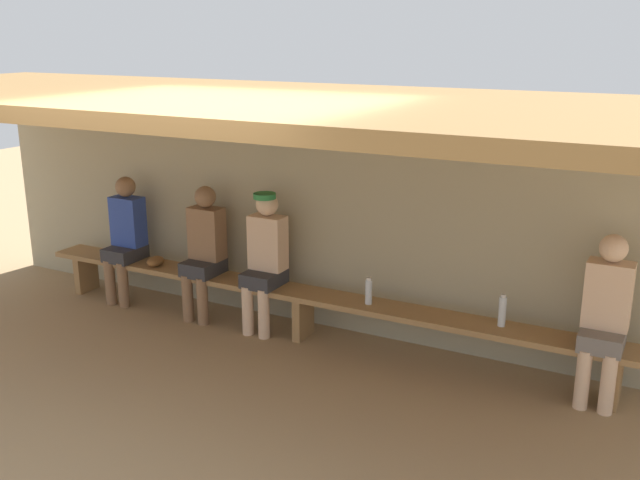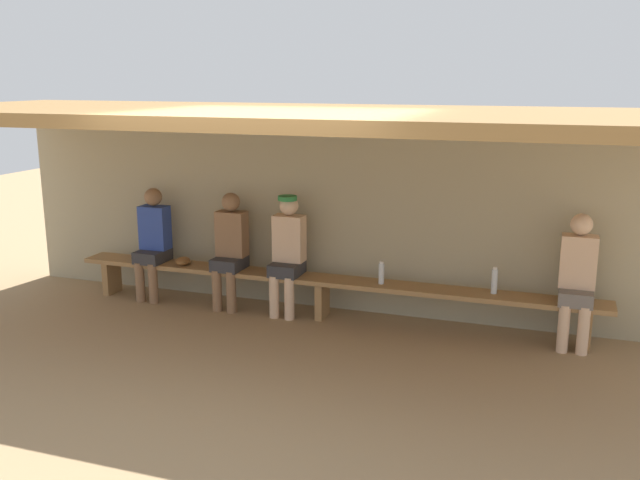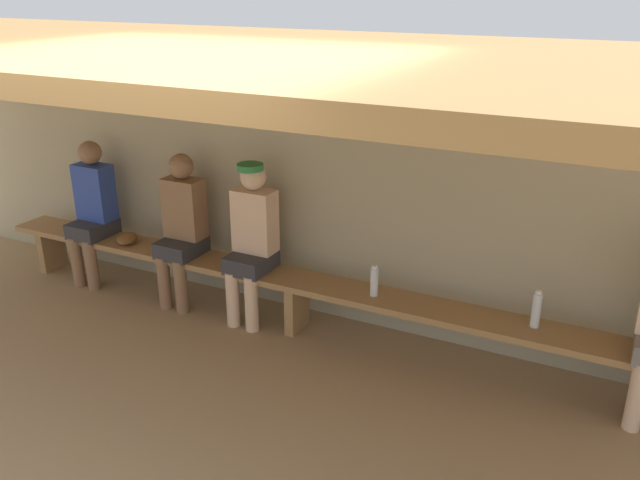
# 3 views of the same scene
# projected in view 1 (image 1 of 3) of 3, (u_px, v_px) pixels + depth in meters

# --- Properties ---
(ground_plane) EXTENTS (24.00, 24.00, 0.00)m
(ground_plane) POSITION_uv_depth(u_px,v_px,m) (205.00, 410.00, 5.56)
(ground_plane) COLOR #9E7F59
(back_wall) EXTENTS (8.00, 0.20, 2.20)m
(back_wall) POSITION_uv_depth(u_px,v_px,m) (325.00, 214.00, 6.96)
(back_wall) COLOR tan
(back_wall) RESTS_ON ground
(dugout_roof) EXTENTS (8.00, 2.80, 0.12)m
(dugout_roof) POSITION_uv_depth(u_px,v_px,m) (247.00, 103.00, 5.53)
(dugout_roof) COLOR olive
(dugout_roof) RESTS_ON back_wall
(bench) EXTENTS (6.00, 0.36, 0.46)m
(bench) POSITION_uv_depth(u_px,v_px,m) (303.00, 299.00, 6.77)
(bench) COLOR #9E7547
(bench) RESTS_ON ground
(player_in_blue) EXTENTS (0.34, 0.42, 1.34)m
(player_in_blue) POSITION_uv_depth(u_px,v_px,m) (204.00, 247.00, 7.18)
(player_in_blue) COLOR #333338
(player_in_blue) RESTS_ON ground
(player_shirtless_tan) EXTENTS (0.34, 0.42, 1.34)m
(player_shirtless_tan) POSITION_uv_depth(u_px,v_px,m) (265.00, 256.00, 6.86)
(player_shirtless_tan) COLOR #333338
(player_shirtless_tan) RESTS_ON ground
(player_leftmost) EXTENTS (0.34, 0.42, 1.34)m
(player_leftmost) POSITION_uv_depth(u_px,v_px,m) (605.00, 313.00, 5.51)
(player_leftmost) COLOR slate
(player_leftmost) RESTS_ON ground
(player_in_red) EXTENTS (0.34, 0.42, 1.34)m
(player_in_red) POSITION_uv_depth(u_px,v_px,m) (125.00, 234.00, 7.64)
(player_in_red) COLOR #333338
(player_in_red) RESTS_ON ground
(water_bottle_clear) EXTENTS (0.06, 0.06, 0.25)m
(water_bottle_clear) POSITION_uv_depth(u_px,v_px,m) (369.00, 291.00, 6.41)
(water_bottle_clear) COLOR silver
(water_bottle_clear) RESTS_ON bench
(water_bottle_blue) EXTENTS (0.06, 0.06, 0.28)m
(water_bottle_blue) POSITION_uv_depth(u_px,v_px,m) (502.00, 311.00, 5.93)
(water_bottle_blue) COLOR silver
(water_bottle_blue) RESTS_ON bench
(baseball_glove_tan) EXTENTS (0.24, 0.28, 0.09)m
(baseball_glove_tan) POSITION_uv_depth(u_px,v_px,m) (155.00, 261.00, 7.49)
(baseball_glove_tan) COLOR brown
(baseball_glove_tan) RESTS_ON bench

